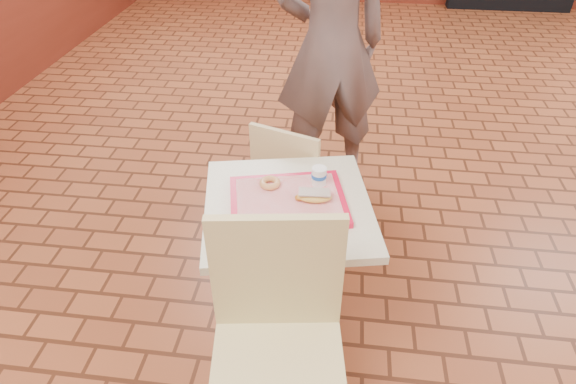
# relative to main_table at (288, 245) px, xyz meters

# --- Properties ---
(wainscot_band) EXTENTS (8.00, 10.00, 1.00)m
(wainscot_band) POSITION_rel_main_table_xyz_m (1.12, 0.65, 0.01)
(wainscot_band) COLOR #5D1E11
(wainscot_band) RESTS_ON ground
(main_table) EXTENTS (0.68, 0.68, 0.72)m
(main_table) POSITION_rel_main_table_xyz_m (0.00, 0.00, 0.00)
(main_table) COLOR beige
(main_table) RESTS_ON ground
(chair_main_front) EXTENTS (0.52, 0.52, 0.99)m
(chair_main_front) POSITION_rel_main_table_xyz_m (0.03, -0.53, 0.07)
(chair_main_front) COLOR #D8C682
(chair_main_front) RESTS_ON ground
(chair_main_back) EXTENTS (0.48, 0.48, 0.81)m
(chair_main_back) POSITION_rel_main_table_xyz_m (-0.04, 0.53, -0.03)
(chair_main_back) COLOR #D8BE81
(chair_main_back) RESTS_ON ground
(customer) EXTENTS (0.80, 0.65, 1.88)m
(customer) POSITION_rel_main_table_xyz_m (0.10, 1.26, 0.45)
(customer) COLOR brown
(customer) RESTS_ON ground
(serving_tray) EXTENTS (0.47, 0.37, 0.03)m
(serving_tray) POSITION_rel_main_table_xyz_m (0.00, 0.00, 0.25)
(serving_tray) COLOR red
(serving_tray) RESTS_ON main_table
(ring_donut) EXTENTS (0.11, 0.11, 0.03)m
(ring_donut) POSITION_rel_main_table_xyz_m (-0.09, 0.08, 0.28)
(ring_donut) COLOR #CD884A
(ring_donut) RESTS_ON serving_tray
(long_john_donut) EXTENTS (0.15, 0.08, 0.05)m
(long_john_donut) POSITION_rel_main_table_xyz_m (0.10, -0.00, 0.29)
(long_john_donut) COLOR gold
(long_john_donut) RESTS_ON serving_tray
(paper_cup) EXTENTS (0.06, 0.06, 0.08)m
(paper_cup) POSITION_rel_main_table_xyz_m (0.12, 0.11, 0.31)
(paper_cup) COLOR white
(paper_cup) RESTS_ON serving_tray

